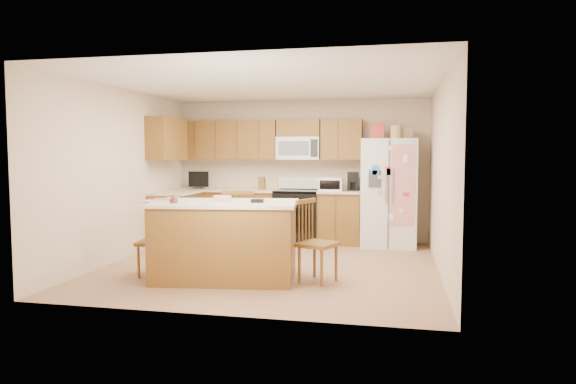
% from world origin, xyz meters
% --- Properties ---
extents(ground, '(4.50, 4.50, 0.00)m').
position_xyz_m(ground, '(0.00, 0.00, 0.00)').
color(ground, brown).
rests_on(ground, ground).
extents(room_shell, '(4.60, 4.60, 2.52)m').
position_xyz_m(room_shell, '(0.00, 0.00, 1.44)').
color(room_shell, beige).
rests_on(room_shell, ground).
extents(cabinetry, '(3.36, 1.56, 2.15)m').
position_xyz_m(cabinetry, '(-0.98, 1.79, 0.91)').
color(cabinetry, brown).
rests_on(cabinetry, ground).
extents(stove, '(0.76, 0.65, 1.13)m').
position_xyz_m(stove, '(0.00, 1.94, 0.47)').
color(stove, black).
rests_on(stove, ground).
extents(refrigerator, '(0.90, 0.79, 2.04)m').
position_xyz_m(refrigerator, '(1.57, 1.87, 0.92)').
color(refrigerator, white).
rests_on(refrigerator, ground).
extents(island, '(1.93, 1.25, 1.06)m').
position_xyz_m(island, '(-0.38, -0.87, 0.49)').
color(island, brown).
rests_on(island, ground).
extents(windsor_chair_left, '(0.43, 0.45, 0.92)m').
position_xyz_m(windsor_chair_left, '(-1.31, -0.87, 0.44)').
color(windsor_chair_left, brown).
rests_on(windsor_chair_left, ground).
extents(windsor_chair_back, '(0.53, 0.51, 1.06)m').
position_xyz_m(windsor_chair_back, '(-0.43, -0.08, 0.50)').
color(windsor_chair_back, brown).
rests_on(windsor_chair_back, ground).
extents(windsor_chair_right, '(0.55, 0.56, 1.00)m').
position_xyz_m(windsor_chair_right, '(0.74, -0.77, 0.47)').
color(windsor_chair_right, brown).
rests_on(windsor_chair_right, ground).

